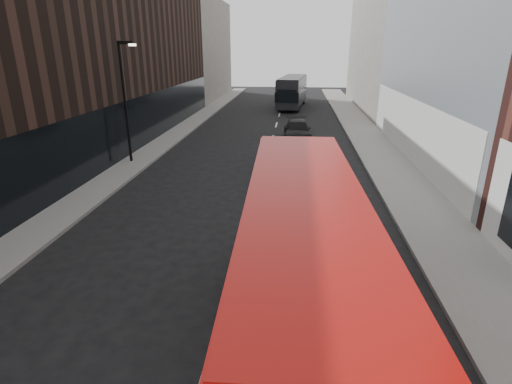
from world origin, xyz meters
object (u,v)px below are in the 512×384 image
(red_bus, at_px, (302,271))
(car_a, at_px, (317,178))
(grey_bus, at_px, (292,91))
(car_b, at_px, (280,158))
(street_lamp, at_px, (125,95))
(car_c, at_px, (297,130))

(red_bus, xyz_separation_m, car_a, (0.90, 11.47, -1.57))
(grey_bus, xyz_separation_m, car_b, (-0.31, -25.96, -1.29))
(red_bus, distance_m, car_a, 11.61)
(car_a, height_order, car_b, car_a)
(street_lamp, bearing_deg, car_a, -20.37)
(red_bus, bearing_deg, car_a, 83.53)
(red_bus, xyz_separation_m, car_c, (-0.13, 23.47, -1.59))
(red_bus, relative_size, car_c, 2.07)
(grey_bus, height_order, car_b, grey_bus)
(car_a, bearing_deg, street_lamp, 167.38)
(street_lamp, xyz_separation_m, car_b, (9.17, 0.00, -3.57))
(red_bus, bearing_deg, grey_bus, 89.14)
(red_bus, distance_m, grey_bus, 41.59)
(street_lamp, xyz_separation_m, grey_bus, (9.47, 25.96, -2.28))
(grey_bus, bearing_deg, street_lamp, -104.43)
(red_bus, height_order, car_a, red_bus)
(red_bus, distance_m, car_b, 15.75)
(street_lamp, relative_size, car_c, 1.39)
(red_bus, xyz_separation_m, car_b, (-1.11, 15.62, -1.71))
(red_bus, relative_size, car_b, 2.82)
(grey_bus, bearing_deg, car_b, -85.06)
(car_b, distance_m, car_c, 7.91)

